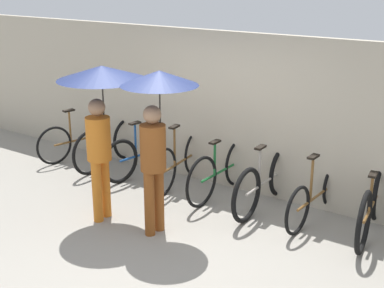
% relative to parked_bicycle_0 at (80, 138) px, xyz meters
% --- Properties ---
extents(ground_plane, '(30.00, 30.00, 0.00)m').
position_rel_parked_bicycle_0_xyz_m(ground_plane, '(2.95, -1.76, -0.36)').
color(ground_plane, gray).
extents(back_wall, '(13.91, 0.12, 2.37)m').
position_rel_parked_bicycle_0_xyz_m(back_wall, '(2.95, 0.39, 0.82)').
color(back_wall, '#B2A893').
rests_on(back_wall, ground).
extents(parked_bicycle_0, '(0.53, 1.66, 1.06)m').
position_rel_parked_bicycle_0_xyz_m(parked_bicycle_0, '(0.00, 0.00, 0.00)').
color(parked_bicycle_0, black).
rests_on(parked_bicycle_0, ground).
extents(parked_bicycle_1, '(0.44, 1.70, 1.09)m').
position_rel_parked_bicycle_0_xyz_m(parked_bicycle_1, '(0.74, -0.03, 0.03)').
color(parked_bicycle_1, black).
rests_on(parked_bicycle_1, ground).
extents(parked_bicycle_2, '(0.45, 1.72, 1.00)m').
position_rel_parked_bicycle_0_xyz_m(parked_bicycle_2, '(1.48, 0.00, 0.01)').
color(parked_bicycle_2, black).
rests_on(parked_bicycle_2, ground).
extents(parked_bicycle_3, '(0.44, 1.76, 1.00)m').
position_rel_parked_bicycle_0_xyz_m(parked_bicycle_3, '(2.21, -0.01, 0.03)').
color(parked_bicycle_3, black).
rests_on(parked_bicycle_3, ground).
extents(parked_bicycle_4, '(0.44, 1.76, 0.98)m').
position_rel_parked_bicycle_0_xyz_m(parked_bicycle_4, '(2.95, -0.01, 0.03)').
color(parked_bicycle_4, black).
rests_on(parked_bicycle_4, ground).
extents(parked_bicycle_5, '(0.44, 1.84, 1.01)m').
position_rel_parked_bicycle_0_xyz_m(parked_bicycle_5, '(3.69, -0.04, 0.03)').
color(parked_bicycle_5, black).
rests_on(parked_bicycle_5, ground).
extents(parked_bicycle_6, '(0.44, 1.75, 0.97)m').
position_rel_parked_bicycle_0_xyz_m(parked_bicycle_6, '(4.43, 0.02, -0.01)').
color(parked_bicycle_6, black).
rests_on(parked_bicycle_6, ground).
extents(parked_bicycle_7, '(0.44, 1.81, 1.08)m').
position_rel_parked_bicycle_0_xyz_m(parked_bicycle_7, '(5.17, -0.01, 0.04)').
color(parked_bicycle_7, black).
rests_on(parked_bicycle_7, ground).
extents(pedestrian_leading, '(1.15, 1.15, 2.06)m').
position_rel_parked_bicycle_0_xyz_m(pedestrian_leading, '(2.05, -1.51, 1.31)').
color(pedestrian_leading, '#C66B1E').
rests_on(pedestrian_leading, ground).
extents(pedestrian_center, '(0.95, 0.95, 2.07)m').
position_rel_parked_bicycle_0_xyz_m(pedestrian_center, '(2.89, -1.43, 1.24)').
color(pedestrian_center, brown).
rests_on(pedestrian_center, ground).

